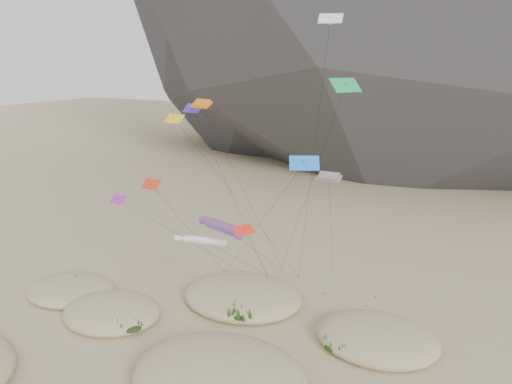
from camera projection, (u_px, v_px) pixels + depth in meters
dunes at (169, 365)px, 43.29m from camera, size 52.16×36.91×3.90m
dune_grass at (188, 366)px, 42.82m from camera, size 42.33×30.26×1.53m
kite_stakes at (291, 287)px, 59.48m from camera, size 18.49×4.98×0.30m
rainbow_tube_kite at (222, 227)px, 47.71m from camera, size 6.95×16.13×11.70m
white_tube_kite at (202, 240)px, 49.57m from camera, size 6.01×12.95×9.58m
orange_parafoil at (203, 107)px, 47.39m from camera, size 3.90×15.25×22.76m
multi_parafoil at (329, 178)px, 46.07m from camera, size 3.31×10.80×16.34m
delta_kites at (239, 141)px, 45.29m from camera, size 26.71×21.22×29.99m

